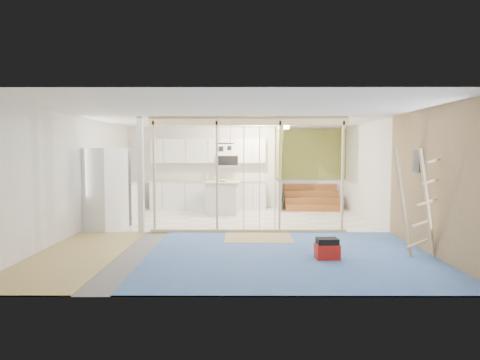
{
  "coord_description": "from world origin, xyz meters",
  "views": [
    {
      "loc": [
        0.14,
        -8.91,
        1.82
      ],
      "look_at": [
        0.11,
        0.6,
        1.15
      ],
      "focal_mm": 30.0,
      "sensor_mm": 36.0,
      "label": 1
    }
  ],
  "objects_px": {
    "fridge": "(103,189)",
    "toolbox": "(327,249)",
    "island": "(223,198)",
    "ladder": "(418,203)"
  },
  "relations": [
    {
      "from": "fridge",
      "to": "toolbox",
      "type": "height_order",
      "value": "fridge"
    },
    {
      "from": "island",
      "to": "toolbox",
      "type": "xyz_separation_m",
      "value": [
        1.98,
        -4.94,
        -0.3
      ]
    },
    {
      "from": "fridge",
      "to": "island",
      "type": "height_order",
      "value": "fridge"
    },
    {
      "from": "fridge",
      "to": "toolbox",
      "type": "xyz_separation_m",
      "value": [
        4.69,
        -2.69,
        -0.78
      ]
    },
    {
      "from": "island",
      "to": "toolbox",
      "type": "height_order",
      "value": "island"
    },
    {
      "from": "ladder",
      "to": "fridge",
      "type": "bearing_deg",
      "value": 135.3
    },
    {
      "from": "fridge",
      "to": "island",
      "type": "xyz_separation_m",
      "value": [
        2.71,
        2.25,
        -0.47
      ]
    },
    {
      "from": "island",
      "to": "fridge",
      "type": "bearing_deg",
      "value": -134.74
    },
    {
      "from": "fridge",
      "to": "toolbox",
      "type": "bearing_deg",
      "value": -6.07
    },
    {
      "from": "fridge",
      "to": "toolbox",
      "type": "relative_size",
      "value": 4.72
    }
  ]
}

